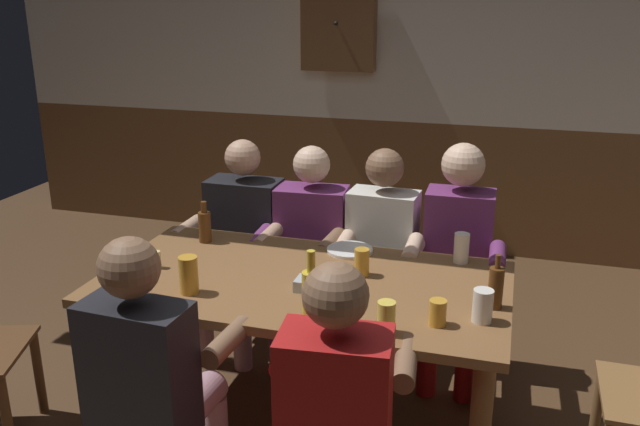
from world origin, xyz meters
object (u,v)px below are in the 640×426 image
bottle_0 (311,292)px  bottle_1 (496,287)px  pint_glass_2 (438,313)px  table_candle (157,259)px  pint_glass_1 (483,306)px  plate_0 (350,250)px  person_5 (338,403)px  pint_glass_3 (461,248)px  wall_dart_cabinet (339,23)px  person_4 (152,371)px  pint_glass_5 (189,275)px  person_2 (378,252)px  condiment_caddy (312,285)px  dining_table (303,301)px  person_0 (240,236)px  pint_glass_4 (386,318)px  pint_glass_0 (362,262)px  person_3 (456,253)px  bottle_2 (205,226)px  person_1 (309,245)px

bottle_0 → bottle_1: (0.67, 0.28, -0.02)m
pint_glass_2 → table_candle: bearing=171.5°
pint_glass_1 → plate_0: bearing=139.6°
person_5 → table_candle: person_5 is taller
table_candle → bottle_0: size_ratio=0.29×
pint_glass_3 → wall_dart_cabinet: 2.51m
wall_dart_cabinet → person_5: bearing=-74.9°
table_candle → person_5: bearing=-31.6°
person_4 → wall_dart_cabinet: (-0.15, 3.14, 1.08)m
pint_glass_2 → pint_glass_5: (-1.02, -0.01, 0.03)m
person_2 → condiment_caddy: (-0.12, -0.79, 0.14)m
dining_table → person_0: person_0 is taller
condiment_caddy → pint_glass_3: (0.57, 0.49, 0.04)m
person_0 → person_4: size_ratio=0.99×
condiment_caddy → wall_dart_cabinet: size_ratio=0.20×
plate_0 → person_2: bearing=76.1°
pint_glass_1 → wall_dart_cabinet: wall_dart_cabinet is taller
pint_glass_2 → pint_glass_4: size_ratio=0.80×
table_candle → plate_0: (0.79, 0.44, -0.03)m
plate_0 → wall_dart_cabinet: wall_dart_cabinet is taller
condiment_caddy → dining_table: bearing=126.0°
pint_glass_0 → pint_glass_1: bearing=-28.9°
pint_glass_0 → pint_glass_2: (0.38, -0.37, -0.01)m
pint_glass_5 → person_3: bearing=43.9°
person_2 → person_3: bearing=-174.5°
bottle_2 → wall_dart_cabinet: (0.11, 2.14, 0.88)m
person_0 → wall_dart_cabinet: (0.09, 1.75, 1.08)m
condiment_caddy → pint_glass_0: pint_glass_0 is taller
person_2 → pint_glass_1: size_ratio=9.17×
person_5 → bottle_0: bearing=113.9°
person_3 → table_candle: person_3 is taller
table_candle → plate_0: size_ratio=0.36×
person_4 → person_5: (0.69, 0.00, -0.01)m
person_5 → plate_0: 1.10m
condiment_caddy → bottle_2: size_ratio=0.67×
bottle_1 → bottle_0: bearing=-157.2°
plate_0 → pint_glass_1: (0.65, -0.56, 0.06)m
plate_0 → bottle_2: 0.73m
person_4 → plate_0: size_ratio=5.40×
bottle_1 → pint_glass_1: bottle_1 is taller
person_2 → pint_glass_4: person_2 is taller
pint_glass_4 → wall_dart_cabinet: 3.11m
bottle_1 → pint_glass_5: bottle_1 is taller
table_candle → pint_glass_2: (1.28, -0.19, 0.01)m
bottle_2 → pint_glass_4: bearing=-32.8°
condiment_caddy → person_1: bearing=108.4°
plate_0 → person_1: bearing=133.9°
person_5 → plate_0: size_ratio=5.37×
person_3 → bottle_2: 1.28m
dining_table → pint_glass_5: (-0.41, -0.27, 0.18)m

